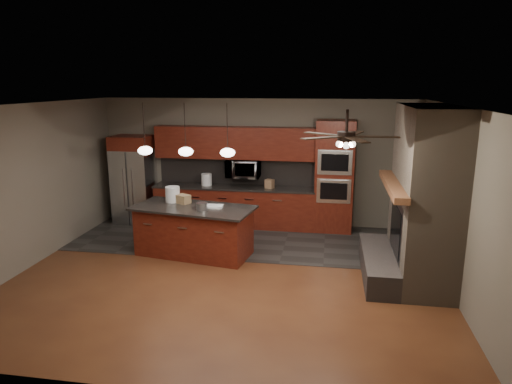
% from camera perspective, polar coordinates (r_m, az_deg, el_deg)
% --- Properties ---
extents(ground, '(7.00, 7.00, 0.00)m').
position_cam_1_polar(ground, '(7.76, -3.42, -10.33)').
color(ground, brown).
rests_on(ground, ground).
extents(ceiling, '(7.00, 6.00, 0.02)m').
position_cam_1_polar(ceiling, '(7.11, -3.74, 10.77)').
color(ceiling, white).
rests_on(ceiling, back_wall).
extents(back_wall, '(7.00, 0.02, 2.80)m').
position_cam_1_polar(back_wall, '(10.20, 0.16, 3.73)').
color(back_wall, '#6A6155').
rests_on(back_wall, ground).
extents(right_wall, '(0.02, 6.00, 2.80)m').
position_cam_1_polar(right_wall, '(7.38, 23.96, -1.28)').
color(right_wall, '#6A6155').
rests_on(right_wall, ground).
extents(left_wall, '(0.02, 6.00, 2.80)m').
position_cam_1_polar(left_wall, '(8.77, -26.49, 0.66)').
color(left_wall, '#6A6155').
rests_on(left_wall, ground).
extents(slate_tile_patch, '(7.00, 2.40, 0.01)m').
position_cam_1_polar(slate_tile_patch, '(9.40, -1.01, -5.93)').
color(slate_tile_patch, '#2E2B29').
rests_on(slate_tile_patch, ground).
extents(fireplace_column, '(1.30, 2.10, 2.80)m').
position_cam_1_polar(fireplace_column, '(7.68, 19.83, -1.15)').
color(fireplace_column, '#716150').
rests_on(fireplace_column, ground).
extents(back_cabinetry, '(3.59, 0.64, 2.20)m').
position_cam_1_polar(back_cabinetry, '(10.13, -2.72, 0.73)').
color(back_cabinetry, maroon).
rests_on(back_cabinetry, ground).
extents(oven_tower, '(0.80, 0.63, 2.38)m').
position_cam_1_polar(oven_tower, '(9.81, 9.73, 1.90)').
color(oven_tower, maroon).
rests_on(oven_tower, ground).
extents(microwave, '(0.73, 0.41, 0.50)m').
position_cam_1_polar(microwave, '(10.02, -1.62, 2.97)').
color(microwave, silver).
rests_on(microwave, back_cabinetry).
extents(refrigerator, '(0.84, 0.75, 1.98)m').
position_cam_1_polar(refrigerator, '(10.71, -15.01, 1.52)').
color(refrigerator, silver).
rests_on(refrigerator, ground).
extents(kitchen_island, '(2.34, 1.36, 0.92)m').
position_cam_1_polar(kitchen_island, '(8.56, -7.77, -4.80)').
color(kitchen_island, maroon).
rests_on(kitchen_island, ground).
extents(white_bucket, '(0.37, 0.37, 0.29)m').
position_cam_1_polar(white_bucket, '(8.81, -10.38, -0.29)').
color(white_bucket, silver).
rests_on(white_bucket, kitchen_island).
extents(paint_can, '(0.23, 0.23, 0.13)m').
position_cam_1_polar(paint_can, '(8.18, -6.77, -1.80)').
color(paint_can, '#A7A7AC').
rests_on(paint_can, kitchen_island).
extents(paint_tray, '(0.37, 0.27, 0.03)m').
position_cam_1_polar(paint_tray, '(8.36, -5.36, -1.80)').
color(paint_tray, white).
rests_on(paint_tray, kitchen_island).
extents(cardboard_box, '(0.31, 0.28, 0.16)m').
position_cam_1_polar(cardboard_box, '(8.70, -9.10, -0.87)').
color(cardboard_box, olive).
rests_on(cardboard_box, kitchen_island).
extents(counter_bucket, '(0.27, 0.27, 0.26)m').
position_cam_1_polar(counter_bucket, '(10.21, -6.20, 1.55)').
color(counter_bucket, white).
rests_on(counter_bucket, back_cabinetry).
extents(counter_box, '(0.21, 0.19, 0.19)m').
position_cam_1_polar(counter_box, '(9.89, 1.71, 1.03)').
color(counter_box, '#8E6949').
rests_on(counter_box, back_cabinetry).
extents(pendant_left, '(0.26, 0.26, 0.92)m').
position_cam_1_polar(pendant_left, '(8.36, -13.69, 5.09)').
color(pendant_left, black).
rests_on(pendant_left, ceiling).
extents(pendant_center, '(0.26, 0.26, 0.92)m').
position_cam_1_polar(pendant_center, '(8.10, -8.77, 5.05)').
color(pendant_center, black).
rests_on(pendant_center, ceiling).
extents(pendant_right, '(0.26, 0.26, 0.92)m').
position_cam_1_polar(pendant_right, '(7.90, -3.57, 4.97)').
color(pendant_right, black).
rests_on(pendant_right, ceiling).
extents(ceiling_fan, '(1.27, 1.33, 0.41)m').
position_cam_1_polar(ceiling_fan, '(6.16, 11.23, 6.92)').
color(ceiling_fan, black).
rests_on(ceiling_fan, ceiling).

